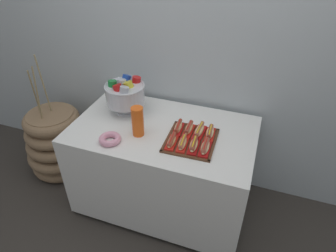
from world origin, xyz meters
TOP-DOWN VIEW (x-y plane):
  - ground_plane at (0.00, 0.00)m, footprint 10.00×10.00m
  - back_wall at (0.00, 0.48)m, footprint 6.00×0.10m
  - buffet_table at (0.00, 0.00)m, footprint 1.32×0.79m
  - floor_vase at (-1.08, 0.08)m, footprint 0.59×0.59m
  - serving_tray at (0.23, -0.07)m, footprint 0.34×0.37m
  - hot_dog_0 at (0.12, -0.16)m, footprint 0.07×0.17m
  - hot_dog_1 at (0.20, -0.16)m, footprint 0.07×0.17m
  - hot_dog_2 at (0.27, -0.16)m, footprint 0.07×0.16m
  - hot_dog_3 at (0.35, -0.15)m, footprint 0.07×0.17m
  - hot_dog_4 at (0.12, 0.00)m, footprint 0.07×0.16m
  - hot_dog_5 at (0.19, 0.01)m, footprint 0.06×0.16m
  - hot_dog_6 at (0.27, 0.01)m, footprint 0.07×0.18m
  - hot_dog_7 at (0.34, 0.01)m, footprint 0.07×0.17m
  - punch_bowl at (-0.35, 0.12)m, footprint 0.30×0.31m
  - cup_stack at (-0.14, -0.12)m, footprint 0.08×0.08m
  - donut at (-0.28, -0.26)m, footprint 0.15×0.15m

SIDE VIEW (x-z plane):
  - ground_plane at x=0.00m, z-range 0.00..0.00m
  - floor_vase at x=-1.08m, z-range -0.26..0.85m
  - buffet_table at x=0.00m, z-range 0.02..0.78m
  - serving_tray at x=0.23m, z-range 0.76..0.78m
  - donut at x=-0.28m, z-range 0.76..0.81m
  - hot_dog_1 at x=0.20m, z-range 0.77..0.82m
  - hot_dog_0 at x=0.12m, z-range 0.77..0.83m
  - hot_dog_7 at x=0.34m, z-range 0.77..0.83m
  - hot_dog_3 at x=0.35m, z-range 0.77..0.83m
  - hot_dog_6 at x=0.27m, z-range 0.77..0.83m
  - hot_dog_2 at x=0.27m, z-range 0.77..0.83m
  - hot_dog_4 at x=0.12m, z-range 0.77..0.83m
  - hot_dog_5 at x=0.19m, z-range 0.77..0.83m
  - cup_stack at x=-0.14m, z-range 0.76..0.98m
  - punch_bowl at x=-0.35m, z-range 0.79..1.06m
  - back_wall at x=0.00m, z-range 0.00..2.60m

